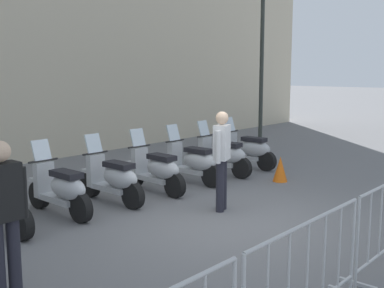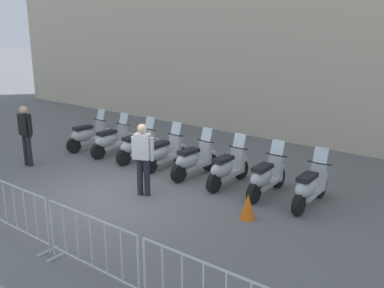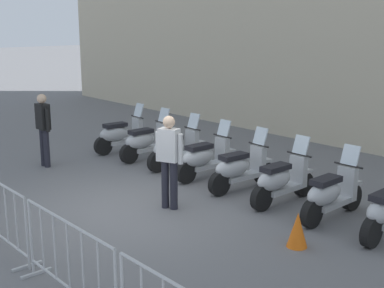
# 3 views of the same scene
# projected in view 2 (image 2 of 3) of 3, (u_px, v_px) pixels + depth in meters

# --- Properties ---
(ground_plane) EXTENTS (120.00, 120.00, 0.00)m
(ground_plane) POSITION_uv_depth(u_px,v_px,m) (117.00, 197.00, 10.26)
(ground_plane) COLOR slate
(motorcycle_0) EXTENTS (0.56, 1.73, 1.24)m
(motorcycle_0) POSITION_uv_depth(u_px,v_px,m) (88.00, 136.00, 14.08)
(motorcycle_0) COLOR black
(motorcycle_0) RESTS_ON ground
(motorcycle_1) EXTENTS (0.56, 1.72, 1.24)m
(motorcycle_1) POSITION_uv_depth(u_px,v_px,m) (111.00, 141.00, 13.46)
(motorcycle_1) COLOR black
(motorcycle_1) RESTS_ON ground
(motorcycle_2) EXTENTS (0.56, 1.72, 1.24)m
(motorcycle_2) POSITION_uv_depth(u_px,v_px,m) (137.00, 146.00, 12.86)
(motorcycle_2) COLOR black
(motorcycle_2) RESTS_ON ground
(motorcycle_3) EXTENTS (0.56, 1.72, 1.24)m
(motorcycle_3) POSITION_uv_depth(u_px,v_px,m) (163.00, 153.00, 12.18)
(motorcycle_3) COLOR black
(motorcycle_3) RESTS_ON ground
(motorcycle_4) EXTENTS (0.56, 1.73, 1.24)m
(motorcycle_4) POSITION_uv_depth(u_px,v_px,m) (193.00, 160.00, 11.52)
(motorcycle_4) COLOR black
(motorcycle_4) RESTS_ON ground
(motorcycle_5) EXTENTS (0.56, 1.72, 1.24)m
(motorcycle_5) POSITION_uv_depth(u_px,v_px,m) (227.00, 169.00, 10.87)
(motorcycle_5) COLOR black
(motorcycle_5) RESTS_ON ground
(motorcycle_6) EXTENTS (0.56, 1.72, 1.24)m
(motorcycle_6) POSITION_uv_depth(u_px,v_px,m) (265.00, 177.00, 10.25)
(motorcycle_6) COLOR black
(motorcycle_6) RESTS_ON ground
(motorcycle_7) EXTENTS (0.56, 1.72, 1.24)m
(motorcycle_7) POSITION_uv_depth(u_px,v_px,m) (309.00, 187.00, 9.63)
(motorcycle_7) COLOR black
(motorcycle_7) RESTS_ON ground
(barrier_segment_2) EXTENTS (2.11, 0.49, 1.07)m
(barrier_segment_2) POSITION_uv_depth(u_px,v_px,m) (15.00, 212.00, 8.21)
(barrier_segment_2) COLOR #B2B5B7
(barrier_segment_2) RESTS_ON ground
(barrier_segment_3) EXTENTS (2.11, 0.49, 1.07)m
(barrier_segment_3) POSITION_uv_depth(u_px,v_px,m) (92.00, 247.00, 6.91)
(barrier_segment_3) COLOR #B2B5B7
(barrier_segment_3) RESTS_ON ground
(officer_near_row_end) EXTENTS (0.52, 0.33, 1.73)m
(officer_near_row_end) POSITION_uv_depth(u_px,v_px,m) (143.00, 155.00, 10.14)
(officer_near_row_end) COLOR #23232D
(officer_near_row_end) RESTS_ON ground
(officer_mid_plaza) EXTENTS (0.55, 0.23, 1.73)m
(officer_mid_plaza) POSITION_uv_depth(u_px,v_px,m) (26.00, 132.00, 12.32)
(officer_mid_plaza) COLOR #23232D
(officer_mid_plaza) RESTS_ON ground
(traffic_cone) EXTENTS (0.32, 0.32, 0.55)m
(traffic_cone) POSITION_uv_depth(u_px,v_px,m) (248.00, 206.00, 9.08)
(traffic_cone) COLOR orange
(traffic_cone) RESTS_ON ground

